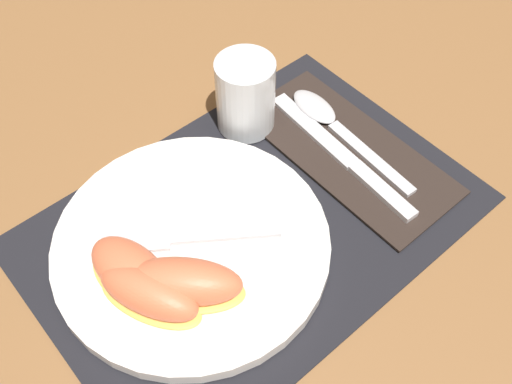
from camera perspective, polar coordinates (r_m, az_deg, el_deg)
ground_plane at (r=0.63m, az=-0.28°, el=-2.80°), size 3.00×3.00×0.00m
placemat at (r=0.63m, az=-0.28°, el=-2.69°), size 0.45×0.31×0.00m
plate at (r=0.60m, az=-6.14°, el=-5.01°), size 0.28×0.28×0.02m
juice_glass at (r=0.68m, az=-1.00°, el=8.87°), size 0.07×0.07×0.09m
napkin at (r=0.69m, az=8.45°, el=4.09°), size 0.12×0.25×0.00m
knife at (r=0.68m, az=8.34°, el=3.40°), size 0.03×0.22×0.01m
spoon at (r=0.71m, az=6.93°, el=6.86°), size 0.04×0.19×0.01m
fork at (r=0.59m, az=-7.45°, el=-4.34°), size 0.16×0.12×0.00m
citrus_wedge_0 at (r=0.57m, az=-11.77°, el=-7.48°), size 0.07×0.10×0.03m
citrus_wedge_1 at (r=0.55m, az=-10.14°, el=-9.50°), size 0.08×0.11×0.04m
citrus_wedge_2 at (r=0.55m, az=-6.96°, el=-8.88°), size 0.11×0.10×0.04m
citrus_wedge_3 at (r=0.55m, az=-6.98°, el=-8.60°), size 0.11×0.12×0.04m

